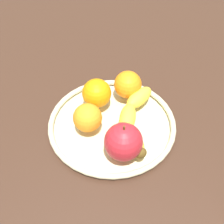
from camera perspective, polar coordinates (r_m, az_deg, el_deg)
ground_plane at (r=69.64cm, az=0.00°, el=-3.81°), size 143.61×143.61×4.00cm
fruit_bowl at (r=67.40cm, az=0.00°, el=-2.25°), size 28.28×28.28×1.80cm
banana at (r=65.14cm, az=4.09°, el=-1.18°), size 21.08×7.32×3.51cm
apple at (r=58.41cm, az=2.17°, el=-5.63°), size 7.59×7.59×8.39cm
orange_back_right at (r=68.23cm, az=-2.90°, el=3.55°), size 6.62×6.62×6.62cm
orange_back_left at (r=63.48cm, az=-4.62°, el=-1.09°), size 6.17×6.17×6.17cm
orange_front_right at (r=70.47cm, az=3.00°, el=5.17°), size 6.46×6.46×6.46cm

